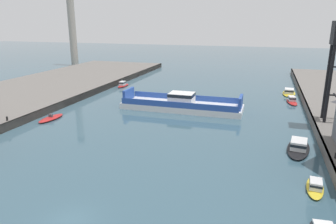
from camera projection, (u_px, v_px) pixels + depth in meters
ground_plane at (70, 221)px, 26.43m from camera, size 400.00×400.00×0.00m
chain_ferry at (182, 104)px, 59.64m from camera, size 22.76×6.50×3.30m
moored_boat_near_left at (51, 118)px, 53.69m from camera, size 2.24×5.67×0.97m
moored_boat_near_right at (292, 100)px, 64.67m from camera, size 2.56×5.88×1.32m
moored_boat_mid_left at (289, 92)px, 72.26m from camera, size 3.25×7.89×1.35m
moored_boat_mid_right at (315, 186)px, 31.16m from camera, size 2.03×5.04×1.16m
moored_boat_far_left at (123, 85)px, 80.77m from camera, size 1.74×5.05×1.40m
moored_boat_upstream_b at (299, 146)px, 40.61m from camera, size 3.70×8.15×1.59m
bollard_left_far at (7, 118)px, 48.50m from camera, size 0.32×0.32×0.71m
bollard_right_far at (336, 155)px, 35.17m from camera, size 0.32×0.32×0.71m
smokestack_distant_a at (72, 20)px, 114.86m from camera, size 2.82×2.82×30.88m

